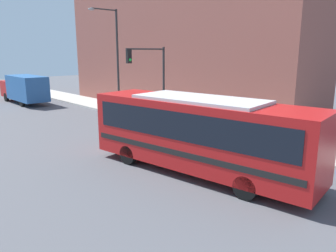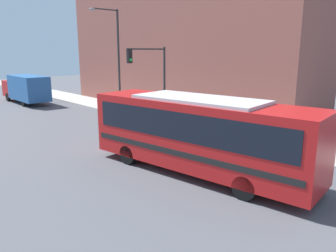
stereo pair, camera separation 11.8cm
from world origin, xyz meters
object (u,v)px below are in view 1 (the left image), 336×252
Objects in this scene: traffic_light_pole at (152,72)px; fire_hydrant at (210,127)px; city_bus at (199,131)px; delivery_truck at (24,88)px; street_lamp at (114,53)px.

fire_hydrant is at bearing -77.78° from traffic_light_pole.
city_bus is at bearing -144.24° from fire_hydrant.
traffic_light_pole reaches higher than delivery_truck.
fire_hydrant is 5.64m from traffic_light_pole.
delivery_truck is 12.01m from street_lamp.
traffic_light_pole reaches higher than city_bus.
city_bus is 1.97× the size of traffic_light_pole.
delivery_truck is at bearing 99.51° from traffic_light_pole.
traffic_light_pole is (-0.97, 4.48, 3.29)m from fire_hydrant.
street_lamp reaches higher than fire_hydrant.
traffic_light_pole is 0.64× the size of street_lamp.
street_lamp is (0.91, 5.81, 1.22)m from traffic_light_pole.
city_bus is 1.25× the size of street_lamp.
fire_hydrant is (3.76, -21.17, -1.03)m from delivery_truck.
city_bus is at bearing -117.97° from traffic_light_pole.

